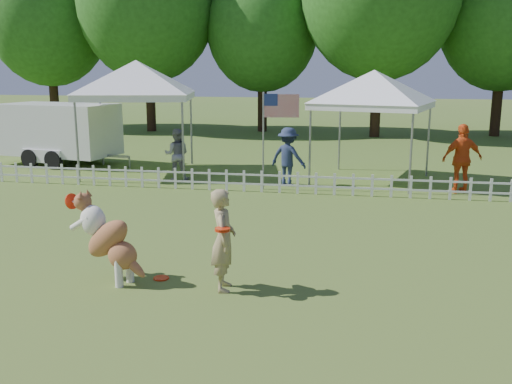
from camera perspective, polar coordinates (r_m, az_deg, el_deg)
ground at (r=9.21m, az=-5.69°, el=-9.18°), size 120.00×120.00×0.00m
picket_fence at (r=15.71m, az=1.47°, el=1.02°), size 22.00×0.08×0.60m
handler at (r=8.74m, az=-3.28°, el=-4.80°), size 0.49×0.64×1.59m
dog at (r=9.38m, az=-14.51°, el=-4.56°), size 1.44×0.88×1.41m
frisbee_on_turf at (r=9.52m, az=-9.46°, el=-8.48°), size 0.27×0.27×0.02m
canopy_tent_left at (r=19.01m, az=-11.69°, el=7.21°), size 4.09×4.09×3.54m
canopy_tent_right at (r=17.62m, az=11.54°, el=6.36°), size 3.84×3.84×3.25m
cargo_trailer at (r=21.58m, az=-19.03°, el=5.56°), size 5.28×3.00×2.19m
flag_pole at (r=15.96m, az=0.73°, el=5.08°), size 1.06×0.22×2.74m
spectator_a at (r=17.63m, az=-7.93°, el=3.74°), size 0.85×0.71×1.58m
spectator_b at (r=16.60m, az=3.24°, el=3.54°), size 1.25×0.99×1.70m
spectator_c at (r=16.55m, az=19.92°, el=3.15°), size 1.20×0.77×1.90m
tree_far_left at (r=34.97m, az=-19.98°, el=15.04°), size 6.60×6.60×11.00m
tree_left at (r=31.96m, az=-10.81°, el=16.77°), size 7.40×7.40×12.00m
tree_center_left at (r=31.24m, az=0.65°, el=15.07°), size 6.00×6.00×9.80m
tree_center_right at (r=29.37m, az=12.30°, el=17.72°), size 7.60×7.60×12.60m
tree_right at (r=31.45m, az=23.49°, el=14.62°), size 6.20×6.20×10.40m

